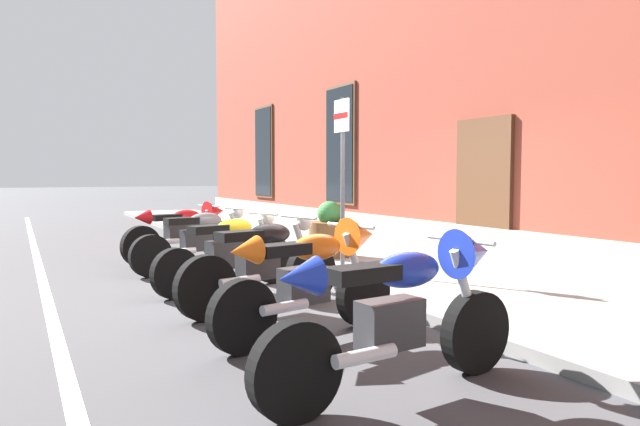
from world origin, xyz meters
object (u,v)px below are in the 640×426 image
object	(u,v)px
parking_sign	(342,160)
barrel_planter	(329,234)
motorcycle_orange_sport	(315,274)
motorcycle_yellow_naked	(229,253)
motorcycle_grey_naked	(201,240)
motorcycle_red_sport	(185,229)
motorcycle_black_naked	(263,265)
motorcycle_blue_sport	(406,306)

from	to	relation	value
parking_sign	barrel_planter	world-z (taller)	parking_sign
motorcycle_orange_sport	motorcycle_yellow_naked	bearing A→B (deg)	179.66
motorcycle_grey_naked	motorcycle_orange_sport	world-z (taller)	motorcycle_orange_sport
motorcycle_grey_naked	motorcycle_yellow_naked	size ratio (longest dim) A/B	1.04
motorcycle_yellow_naked	motorcycle_grey_naked	bearing A→B (deg)	177.26
motorcycle_red_sport	barrel_planter	distance (m)	2.45
motorcycle_yellow_naked	barrel_planter	xyz separation A→B (m)	(-1.31, 2.17, 0.01)
motorcycle_yellow_naked	barrel_planter	size ratio (longest dim) A/B	2.23
motorcycle_black_naked	parking_sign	distance (m)	2.35
parking_sign	motorcycle_yellow_naked	bearing A→B (deg)	-91.52
motorcycle_yellow_naked	parking_sign	bearing A→B (deg)	88.48
motorcycle_black_naked	motorcycle_blue_sport	distance (m)	2.62
motorcycle_yellow_naked	parking_sign	distance (m)	2.01
motorcycle_black_naked	barrel_planter	distance (m)	3.35
motorcycle_orange_sport	parking_sign	size ratio (longest dim) A/B	0.82
motorcycle_grey_naked	motorcycle_orange_sport	bearing A→B (deg)	-1.27
barrel_planter	motorcycle_black_naked	bearing A→B (deg)	-41.02
motorcycle_black_naked	motorcycle_grey_naked	bearing A→B (deg)	177.76
motorcycle_orange_sport	barrel_planter	xyz separation A→B (m)	(-3.71, 2.18, -0.09)
motorcycle_blue_sport	motorcycle_yellow_naked	bearing A→B (deg)	178.91
motorcycle_yellow_naked	barrel_planter	world-z (taller)	barrel_planter
motorcycle_black_naked	motorcycle_orange_sport	bearing A→B (deg)	0.98
motorcycle_yellow_naked	motorcycle_black_naked	size ratio (longest dim) A/B	1.02
motorcycle_grey_naked	motorcycle_orange_sport	xyz separation A→B (m)	(3.91, -0.09, 0.10)
motorcycle_yellow_naked	motorcycle_black_naked	xyz separation A→B (m)	(1.22, -0.03, 0.01)
motorcycle_orange_sport	motorcycle_grey_naked	bearing A→B (deg)	178.73
motorcycle_orange_sport	motorcycle_black_naked	bearing A→B (deg)	-179.02
motorcycle_grey_naked	motorcycle_blue_sport	distance (m)	5.36
motorcycle_black_naked	motorcycle_blue_sport	world-z (taller)	motorcycle_blue_sport
motorcycle_red_sport	motorcycle_yellow_naked	distance (m)	2.70
motorcycle_red_sport	motorcycle_black_naked	distance (m)	3.91
motorcycle_black_naked	motorcycle_blue_sport	bearing A→B (deg)	-0.85
motorcycle_red_sport	parking_sign	xyz separation A→B (m)	(2.74, 1.48, 1.12)
motorcycle_orange_sport	barrel_planter	size ratio (longest dim) A/B	2.16
motorcycle_grey_naked	motorcycle_black_naked	xyz separation A→B (m)	(2.74, -0.11, 0.02)
motorcycle_grey_naked	motorcycle_yellow_naked	distance (m)	1.52
motorcycle_blue_sport	barrel_planter	bearing A→B (deg)	156.51
barrel_planter	motorcycle_grey_naked	bearing A→B (deg)	-95.62
motorcycle_blue_sport	parking_sign	xyz separation A→B (m)	(-3.80, 1.69, 1.09)
motorcycle_black_naked	parking_sign	size ratio (longest dim) A/B	0.83
motorcycle_yellow_naked	motorcycle_blue_sport	size ratio (longest dim) A/B	0.94
motorcycle_yellow_naked	motorcycle_black_naked	bearing A→B (deg)	-1.61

